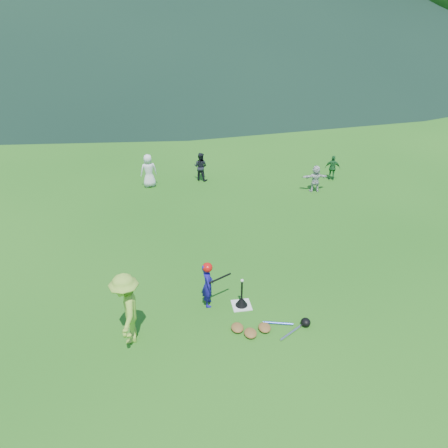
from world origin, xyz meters
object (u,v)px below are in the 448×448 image
object	(u,v)px
fielder_c	(333,168)
equipment_pile	(265,328)
home_plate	(241,305)
fielder_b	(201,167)
fielder_a	(149,171)
fielder_d	(315,179)
batter_child	(208,285)
batting_tee	(242,301)
adult_coach	(127,309)

from	to	relation	value
fielder_c	equipment_pile	distance (m)	9.32
home_plate	fielder_c	xyz separation A→B (m)	(5.12, 7.06, 0.49)
fielder_b	fielder_a	bearing A→B (deg)	37.85
fielder_d	fielder_a	bearing A→B (deg)	-10.07
home_plate	fielder_b	world-z (taller)	fielder_b
fielder_d	fielder_b	bearing A→B (deg)	-19.97
batter_child	fielder_c	size ratio (longest dim) A/B	1.15
batter_child	batting_tee	distance (m)	0.92
fielder_a	fielder_c	size ratio (longest dim) A/B	1.27
home_plate	equipment_pile	world-z (taller)	equipment_pile
adult_coach	batting_tee	distance (m)	2.80
adult_coach	equipment_pile	size ratio (longest dim) A/B	0.93
home_plate	fielder_a	size ratio (longest dim) A/B	0.35
batting_tee	fielder_d	bearing A→B (deg)	56.42
home_plate	fielder_d	xyz separation A→B (m)	(4.06, 6.11, 0.50)
home_plate	fielder_c	bearing A→B (deg)	54.07
home_plate	batting_tee	bearing A→B (deg)	0.00
home_plate	adult_coach	bearing A→B (deg)	-165.02
fielder_b	fielder_d	world-z (taller)	fielder_b
home_plate	adult_coach	xyz separation A→B (m)	(-2.61, -0.70, 0.82)
fielder_c	fielder_d	size ratio (longest dim) A/B	0.98
home_plate	fielder_a	xyz separation A→B (m)	(-2.02, 7.63, 0.63)
fielder_d	equipment_pile	size ratio (longest dim) A/B	0.57
home_plate	fielder_a	distance (m)	7.91
fielder_a	fielder_b	bearing A→B (deg)	178.96
fielder_d	equipment_pile	bearing A→B (deg)	66.06
fielder_a	batting_tee	distance (m)	7.91
fielder_b	adult_coach	bearing A→B (deg)	102.92
fielder_b	batting_tee	bearing A→B (deg)	119.81
fielder_c	fielder_a	bearing A→B (deg)	19.24
fielder_a	equipment_pile	xyz separation A→B (m)	(2.36, -8.55, -0.57)
adult_coach	fielder_c	distance (m)	10.96
batter_child	equipment_pile	xyz separation A→B (m)	(1.12, -1.12, -0.51)
fielder_a	adult_coach	bearing A→B (deg)	76.80
adult_coach	fielder_c	xyz separation A→B (m)	(7.73, 7.76, -0.33)
fielder_d	equipment_pile	distance (m)	7.97
home_plate	equipment_pile	size ratio (longest dim) A/B	0.25
batter_child	fielder_d	size ratio (longest dim) A/B	1.13
adult_coach	home_plate	bearing A→B (deg)	106.70
adult_coach	fielder_b	distance (m)	9.00
batter_child	batting_tee	xyz separation A→B (m)	(0.78, -0.19, -0.45)
batter_child	fielder_c	distance (m)	9.06
fielder_a	equipment_pile	bearing A→B (deg)	96.29
home_plate	batting_tee	distance (m)	0.12
fielder_c	batting_tee	size ratio (longest dim) A/B	1.47
adult_coach	fielder_a	distance (m)	8.35
home_plate	fielder_b	distance (m)	7.93
batting_tee	equipment_pile	size ratio (longest dim) A/B	0.38
home_plate	batter_child	xyz separation A→B (m)	(-0.78, 0.19, 0.56)
adult_coach	fielder_b	size ratio (longest dim) A/B	1.48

